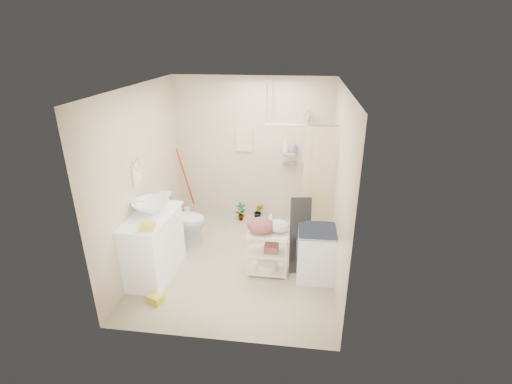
% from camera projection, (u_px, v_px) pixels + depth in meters
% --- Properties ---
extents(floor, '(3.20, 3.20, 0.00)m').
position_uv_depth(floor, '(239.00, 261.00, 5.70)').
color(floor, tan).
rests_on(floor, ground).
extents(ceiling, '(2.80, 3.20, 0.04)m').
position_uv_depth(ceiling, '(235.00, 87.00, 4.69)').
color(ceiling, silver).
rests_on(ceiling, ground).
extents(wall_back, '(2.80, 0.04, 2.60)m').
position_uv_depth(wall_back, '(253.00, 151.00, 6.66)').
color(wall_back, beige).
rests_on(wall_back, ground).
extents(wall_front, '(2.80, 0.04, 2.60)m').
position_uv_depth(wall_front, '(210.00, 240.00, 3.73)').
color(wall_front, beige).
rests_on(wall_front, ground).
extents(wall_left, '(0.04, 3.20, 2.60)m').
position_uv_depth(wall_left, '(142.00, 178.00, 5.36)').
color(wall_left, beige).
rests_on(wall_left, ground).
extents(wall_right, '(0.04, 3.20, 2.60)m').
position_uv_depth(wall_right, '(339.00, 188.00, 5.03)').
color(wall_right, beige).
rests_on(wall_right, ground).
extents(vanity, '(0.66, 1.10, 0.94)m').
position_uv_depth(vanity, '(152.00, 245.00, 5.23)').
color(vanity, white).
rests_on(vanity, ground).
extents(sink, '(0.52, 0.52, 0.18)m').
position_uv_depth(sink, '(151.00, 207.00, 5.09)').
color(sink, white).
rests_on(sink, vanity).
extents(counter_basket, '(0.18, 0.15, 0.09)m').
position_uv_depth(counter_basket, '(148.00, 226.00, 4.66)').
color(counter_basket, gold).
rests_on(counter_basket, vanity).
extents(floor_basket, '(0.33, 0.30, 0.15)m').
position_uv_depth(floor_basket, '(156.00, 297.00, 4.80)').
color(floor_basket, yellow).
rests_on(floor_basket, ground).
extents(toilet, '(0.84, 0.51, 0.83)m').
position_uv_depth(toilet, '(181.00, 220.00, 6.08)').
color(toilet, silver).
rests_on(toilet, ground).
extents(mop, '(0.13, 0.13, 1.34)m').
position_uv_depth(mop, '(185.00, 182.00, 6.98)').
color(mop, red).
rests_on(mop, ground).
extents(potted_plant_a, '(0.23, 0.21, 0.36)m').
position_uv_depth(potted_plant_a, '(241.00, 212.00, 6.91)').
color(potted_plant_a, '#994E25').
rests_on(potted_plant_a, ground).
extents(potted_plant_b, '(0.18, 0.15, 0.32)m').
position_uv_depth(potted_plant_b, '(259.00, 212.00, 6.94)').
color(potted_plant_b, brown).
rests_on(potted_plant_b, ground).
extents(hanging_towel, '(0.28, 0.03, 0.42)m').
position_uv_depth(hanging_towel, '(244.00, 140.00, 6.58)').
color(hanging_towel, beige).
rests_on(hanging_towel, wall_back).
extents(towel_ring, '(0.04, 0.22, 0.34)m').
position_uv_depth(towel_ring, '(136.00, 172.00, 5.11)').
color(towel_ring, '#F4E09A').
rests_on(towel_ring, wall_left).
extents(tp_holder, '(0.08, 0.12, 0.14)m').
position_uv_depth(tp_holder, '(151.00, 213.00, 5.62)').
color(tp_holder, white).
rests_on(tp_holder, wall_left).
extents(shower, '(1.10, 1.10, 2.10)m').
position_uv_depth(shower, '(299.00, 176.00, 6.15)').
color(shower, white).
rests_on(shower, ground).
extents(shampoo_bottle_a, '(0.10, 0.10, 0.22)m').
position_uv_depth(shampoo_bottle_a, '(286.00, 146.00, 6.46)').
color(shampoo_bottle_a, silver).
rests_on(shampoo_bottle_a, shower).
extents(shampoo_bottle_b, '(0.08, 0.08, 0.15)m').
position_uv_depth(shampoo_bottle_b, '(295.00, 148.00, 6.47)').
color(shampoo_bottle_b, '#33559D').
rests_on(shampoo_bottle_b, shower).
extents(washing_machine, '(0.53, 0.54, 0.75)m').
position_uv_depth(washing_machine, '(316.00, 253.00, 5.22)').
color(washing_machine, silver).
rests_on(washing_machine, ground).
extents(laundry_rack, '(0.58, 0.34, 0.80)m').
position_uv_depth(laundry_rack, '(268.00, 249.00, 5.28)').
color(laundry_rack, beige).
rests_on(laundry_rack, ground).
extents(ironing_board, '(0.33, 0.23, 1.13)m').
position_uv_depth(ironing_board, '(300.00, 235.00, 5.31)').
color(ironing_board, black).
rests_on(ironing_board, ground).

